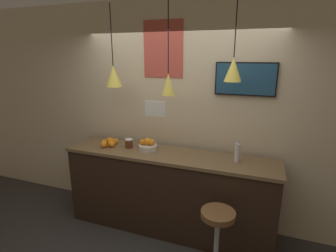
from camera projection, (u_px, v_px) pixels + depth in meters
The scene contains 13 objects.
back_wall at pixel (178, 115), 3.46m from camera, with size 8.00×0.06×2.90m.
service_counter at pixel (168, 192), 3.34m from camera, with size 2.64×0.57×1.06m.
bar_stool at pixel (217, 234), 2.63m from camera, with size 0.40×0.40×0.74m.
fruit_bowl at pixel (148, 145), 3.31m from camera, with size 0.23×0.23×0.15m.
orange_pile at pixel (110, 143), 3.48m from camera, with size 0.22×0.27×0.09m.
juice_bottle at pixel (237, 152), 2.93m from camera, with size 0.06×0.06×0.27m.
spread_jar at pixel (129, 143), 3.40m from camera, with size 0.10×0.10×0.12m.
pendant_lamp_left at pixel (114, 76), 3.21m from camera, with size 0.20×0.20×0.96m.
pendant_lamp_middle at pixel (168, 84), 2.99m from camera, with size 0.15×0.15×1.03m.
pendant_lamp_right at pixel (233, 69), 2.71m from camera, with size 0.18×0.18×0.85m.
mounted_tv at pixel (245, 79), 3.00m from camera, with size 0.69×0.04×0.38m.
hanging_menu_board at pixel (155, 109), 2.89m from camera, with size 0.24×0.01×0.17m.
wall_poster at pixel (163, 49), 3.27m from camera, with size 0.52×0.01×0.70m.
Camera 1 is at (1.03, -2.23, 2.23)m, focal length 28.00 mm.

